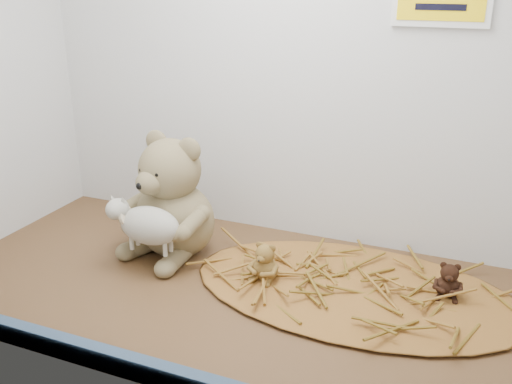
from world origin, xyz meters
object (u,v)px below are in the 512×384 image
at_px(main_teddy, 173,195).
at_px(mini_teddy_tan, 265,260).
at_px(toy_lamb, 150,226).
at_px(mini_teddy_brown, 449,278).

distance_m(main_teddy, mini_teddy_tan, 0.25).
bearing_deg(mini_teddy_tan, toy_lamb, -163.22).
xyz_separation_m(mini_teddy_tan, mini_teddy_brown, (0.34, 0.07, -0.00)).
bearing_deg(toy_lamb, mini_teddy_brown, 11.21).
bearing_deg(mini_teddy_tan, main_teddy, 173.50).
relative_size(toy_lamb, mini_teddy_brown, 2.47).
distance_m(main_teddy, mini_teddy_brown, 0.58).
height_order(mini_teddy_tan, mini_teddy_brown, mini_teddy_tan).
relative_size(main_teddy, mini_teddy_tan, 3.44).
xyz_separation_m(main_teddy, mini_teddy_tan, (0.23, -0.05, -0.08)).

